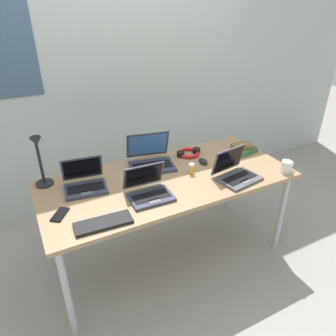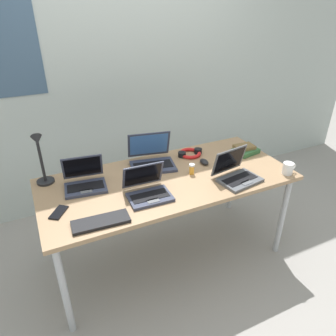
% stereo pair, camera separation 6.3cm
% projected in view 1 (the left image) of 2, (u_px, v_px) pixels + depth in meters
% --- Properties ---
extents(ground_plane, '(12.00, 12.00, 0.00)m').
position_uv_depth(ground_plane, '(168.00, 254.00, 2.63)').
color(ground_plane, gray).
extents(wall_back, '(6.00, 0.13, 2.60)m').
position_uv_depth(wall_back, '(112.00, 69.00, 2.85)').
color(wall_back, '#B2BCB7').
rests_on(wall_back, ground_plane).
extents(desk, '(1.80, 0.80, 0.74)m').
position_uv_depth(desk, '(168.00, 184.00, 2.30)').
color(desk, '#9E7A56').
rests_on(desk, ground_plane).
extents(desk_lamp, '(0.12, 0.18, 0.40)m').
position_uv_depth(desk_lamp, '(40.00, 161.00, 2.07)').
color(desk_lamp, black).
rests_on(desk_lamp, desk).
extents(laptop_far_corner, '(0.30, 0.28, 0.20)m').
position_uv_depth(laptop_far_corner, '(85.00, 183.00, 2.13)').
color(laptop_far_corner, '#33384C').
rests_on(laptop_far_corner, desk).
extents(laptop_near_lamp, '(0.38, 0.36, 0.24)m').
position_uv_depth(laptop_near_lamp, '(151.00, 160.00, 2.41)').
color(laptop_near_lamp, '#33384C').
rests_on(laptop_near_lamp, desk).
extents(laptop_front_right, '(0.32, 0.29, 0.21)m').
position_uv_depth(laptop_front_right, '(236.00, 173.00, 2.24)').
color(laptop_front_right, '#515459').
rests_on(laptop_front_right, desk).
extents(laptop_near_mouse, '(0.28, 0.27, 0.20)m').
position_uv_depth(laptop_near_mouse, '(149.00, 190.00, 2.05)').
color(laptop_near_mouse, '#33384C').
rests_on(laptop_near_mouse, desk).
extents(external_keyboard, '(0.34, 0.14, 0.02)m').
position_uv_depth(external_keyboard, '(103.00, 223.00, 1.80)').
color(external_keyboard, black).
rests_on(external_keyboard, desk).
extents(computer_mouse, '(0.06, 0.10, 0.03)m').
position_uv_depth(computer_mouse, '(203.00, 161.00, 2.46)').
color(computer_mouse, black).
rests_on(computer_mouse, desk).
extents(cell_phone, '(0.13, 0.15, 0.01)m').
position_uv_depth(cell_phone, '(60.00, 214.00, 1.88)').
color(cell_phone, black).
rests_on(cell_phone, desk).
extents(headphones, '(0.21, 0.18, 0.04)m').
position_uv_depth(headphones, '(189.00, 153.00, 2.59)').
color(headphones, red).
rests_on(headphones, desk).
extents(pill_bottle, '(0.04, 0.04, 0.08)m').
position_uv_depth(pill_bottle, '(191.00, 168.00, 2.30)').
color(pill_bottle, gold).
rests_on(pill_bottle, desk).
extents(book_stack, '(0.22, 0.18, 0.06)m').
position_uv_depth(book_stack, '(243.00, 149.00, 2.63)').
color(book_stack, '#336638').
rests_on(book_stack, desk).
extents(coffee_mug, '(0.11, 0.08, 0.09)m').
position_uv_depth(coffee_mug, '(286.00, 167.00, 2.32)').
color(coffee_mug, white).
rests_on(coffee_mug, desk).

